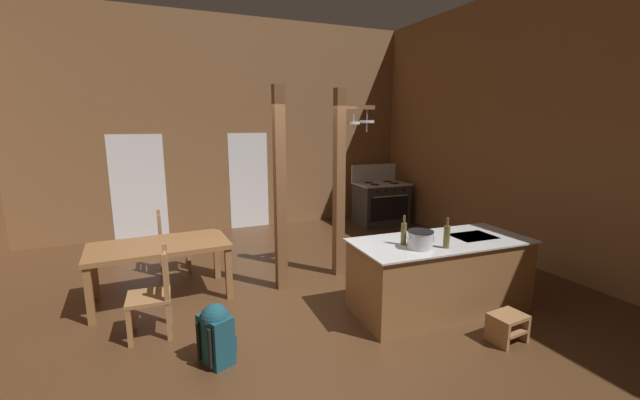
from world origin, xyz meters
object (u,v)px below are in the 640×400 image
(dining_table, at_px, (160,250))
(bottle_short_on_counter, at_px, (447,236))
(kitchen_island, at_px, (439,275))
(ladderback_chair_near_window, at_px, (154,295))
(bottle_tall_on_counter, at_px, (404,233))
(backpack, at_px, (216,332))
(step_stool, at_px, (507,325))
(stove_range, at_px, (381,203))
(mixing_bowl_on_counter, at_px, (426,238))
(stockpot_on_counter, at_px, (420,240))
(ladderback_chair_by_post, at_px, (170,243))

(dining_table, distance_m, bottle_short_on_counter, 3.56)
(kitchen_island, relative_size, ladderback_chair_near_window, 2.31)
(bottle_tall_on_counter, bearing_deg, ladderback_chair_near_window, 165.19)
(backpack, bearing_deg, ladderback_chair_near_window, 123.24)
(bottle_tall_on_counter, bearing_deg, step_stool, -51.86)
(bottle_short_on_counter, bearing_deg, ladderback_chair_near_window, 161.97)
(stove_range, relative_size, mixing_bowl_on_counter, 6.89)
(ladderback_chair_near_window, height_order, stockpot_on_counter, stockpot_on_counter)
(dining_table, relative_size, backpack, 2.92)
(stockpot_on_counter, height_order, bottle_tall_on_counter, bottle_tall_on_counter)
(ladderback_chair_near_window, distance_m, stockpot_on_counter, 2.97)
(bottle_tall_on_counter, relative_size, bottle_short_on_counter, 1.00)
(ladderback_chair_near_window, bearing_deg, kitchen_island, -12.80)
(stove_range, bearing_deg, stockpot_on_counter, -116.33)
(ladderback_chair_by_post, distance_m, backpack, 2.72)
(stockpot_on_counter, bearing_deg, ladderback_chair_near_window, 162.07)
(step_stool, bearing_deg, stove_range, 73.69)
(ladderback_chair_near_window, bearing_deg, dining_table, 84.29)
(kitchen_island, bearing_deg, dining_table, 151.96)
(dining_table, xyz_separation_m, bottle_short_on_counter, (2.97, -1.93, 0.37))
(ladderback_chair_near_window, xyz_separation_m, ladderback_chair_by_post, (0.26, 1.90, 0.00))
(step_stool, xyz_separation_m, ladderback_chair_near_window, (-3.40, 1.62, 0.27))
(step_stool, xyz_separation_m, dining_table, (-3.30, 2.55, 0.47))
(stockpot_on_counter, bearing_deg, backpack, 177.53)
(stove_range, xyz_separation_m, step_stool, (-1.41, -4.82, -0.30))
(stove_range, relative_size, step_stool, 3.43)
(stove_range, bearing_deg, bottle_short_on_counter, -112.58)
(stove_range, distance_m, mixing_bowl_on_counter, 4.31)
(ladderback_chair_near_window, height_order, bottle_tall_on_counter, bottle_tall_on_counter)
(kitchen_island, relative_size, mixing_bowl_on_counter, 11.47)
(stove_range, distance_m, stockpot_on_counter, 4.61)
(kitchen_island, relative_size, dining_table, 1.26)
(mixing_bowl_on_counter, bearing_deg, ladderback_chair_by_post, 136.86)
(dining_table, distance_m, ladderback_chair_by_post, 1.00)
(mixing_bowl_on_counter, relative_size, bottle_tall_on_counter, 0.55)
(ladderback_chair_by_post, bearing_deg, backpack, -84.30)
(stove_range, distance_m, ladderback_chair_near_window, 5.78)
(stove_range, xyz_separation_m, ladderback_chair_near_window, (-4.81, -3.21, -0.03))
(dining_table, bearing_deg, stove_range, 25.75)
(step_stool, height_order, bottle_short_on_counter, bottle_short_on_counter)
(dining_table, bearing_deg, bottle_tall_on_counter, -32.36)
(backpack, height_order, bottle_short_on_counter, bottle_short_on_counter)
(ladderback_chair_near_window, distance_m, backpack, 0.97)
(bottle_tall_on_counter, bearing_deg, dining_table, 147.64)
(dining_table, bearing_deg, backpack, -76.01)
(ladderback_chair_by_post, height_order, bottle_short_on_counter, bottle_short_on_counter)
(dining_table, bearing_deg, bottle_short_on_counter, -33.03)
(ladderback_chair_by_post, bearing_deg, mixing_bowl_on_counter, -43.14)
(dining_table, height_order, backpack, dining_table)
(ladderback_chair_near_window, bearing_deg, mixing_bowl_on_counter, -12.85)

